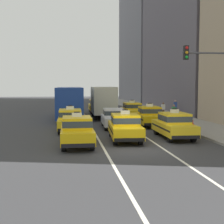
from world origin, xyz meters
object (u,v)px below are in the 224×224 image
(taxi_right_second, at_px, (149,116))
(taxi_right_third, at_px, (132,110))
(taxi_center_nearest, at_px, (125,127))
(fire_hydrant, at_px, (192,124))
(box_truck_center_third, at_px, (103,101))
(traffic_light_pole, at_px, (214,78))
(taxi_left_nearest, at_px, (77,130))
(taxi_center_fourth, at_px, (96,106))
(pedestrian_trailing, at_px, (163,110))
(taxi_right_nearest, at_px, (174,125))
(pedestrian_near_crosswalk, at_px, (174,113))
(pedestrian_by_storefront, at_px, (175,107))
(sedan_center_second, at_px, (114,118))
(taxi_left_second, at_px, (70,120))
(bus_left_third, at_px, (70,101))

(taxi_right_second, relative_size, taxi_right_third, 1.01)
(taxi_center_nearest, distance_m, fire_hydrant, 6.55)
(taxi_right_second, bearing_deg, fire_hydrant, -54.64)
(box_truck_center_third, relative_size, traffic_light_pole, 1.25)
(taxi_left_nearest, xyz_separation_m, taxi_center_fourth, (3.08, 21.89, 0.00))
(taxi_left_nearest, height_order, pedestrian_trailing, taxi_left_nearest)
(box_truck_center_third, distance_m, taxi_right_nearest, 13.79)
(pedestrian_near_crosswalk, distance_m, pedestrian_by_storefront, 7.07)
(sedan_center_second, height_order, pedestrian_by_storefront, pedestrian_by_storefront)
(taxi_center_nearest, height_order, taxi_right_second, same)
(taxi_center_nearest, xyz_separation_m, traffic_light_pole, (4.49, -2.66, 2.94))
(taxi_left_second, relative_size, pedestrian_trailing, 2.88)
(taxi_center_fourth, distance_m, taxi_right_nearest, 20.46)
(bus_left_third, distance_m, pedestrian_trailing, 9.68)
(pedestrian_by_storefront, height_order, fire_hydrant, pedestrian_by_storefront)
(taxi_right_second, relative_size, traffic_light_pole, 0.83)
(taxi_right_third, height_order, pedestrian_trailing, taxi_right_third)
(bus_left_third, xyz_separation_m, taxi_center_fourth, (3.38, 6.61, -0.94))
(box_truck_center_third, distance_m, taxi_right_third, 3.28)
(bus_left_third, xyz_separation_m, box_truck_center_third, (3.44, -0.21, -0.04))
(taxi_center_nearest, bearing_deg, box_truck_center_third, 89.44)
(taxi_left_nearest, bearing_deg, taxi_right_nearest, 14.99)
(pedestrian_by_storefront, bearing_deg, pedestrian_trailing, -127.48)
(taxi_center_nearest, relative_size, taxi_right_nearest, 1.02)
(fire_hydrant, bearing_deg, taxi_right_nearest, -130.02)
(taxi_left_nearest, height_order, taxi_left_second, same)
(taxi_left_nearest, xyz_separation_m, fire_hydrant, (8.70, 4.52, -0.33))
(taxi_center_fourth, relative_size, fire_hydrant, 6.29)
(pedestrian_by_storefront, bearing_deg, taxi_left_second, -139.04)
(taxi_left_second, height_order, fire_hydrant, taxi_left_second)
(taxi_center_fourth, distance_m, pedestrian_near_crosswalk, 13.99)
(taxi_center_nearest, distance_m, taxi_right_third, 12.86)
(sedan_center_second, height_order, taxi_right_second, taxi_right_second)
(bus_left_third, distance_m, box_truck_center_third, 3.44)
(pedestrian_near_crosswalk, relative_size, traffic_light_pole, 0.28)
(bus_left_third, height_order, box_truck_center_third, box_truck_center_third)
(pedestrian_near_crosswalk, distance_m, fire_hydrant, 4.67)
(taxi_left_nearest, relative_size, traffic_light_pole, 0.82)
(taxi_center_nearest, relative_size, taxi_right_second, 1.00)
(pedestrian_trailing, height_order, traffic_light_pole, traffic_light_pole)
(taxi_left_nearest, distance_m, taxi_right_third, 15.04)
(box_truck_center_third, height_order, pedestrian_trailing, box_truck_center_third)
(sedan_center_second, height_order, box_truck_center_third, box_truck_center_third)
(taxi_left_second, bearing_deg, taxi_center_fourth, 78.10)
(taxi_center_nearest, xyz_separation_m, sedan_center_second, (0.12, 5.77, -0.03))
(box_truck_center_third, bearing_deg, taxi_right_third, -24.23)
(taxi_left_nearest, relative_size, taxi_right_second, 0.98)
(traffic_light_pole, bearing_deg, taxi_right_nearest, 111.02)
(taxi_right_nearest, distance_m, taxi_right_third, 12.09)
(taxi_left_second, bearing_deg, pedestrian_near_crosswalk, 20.78)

